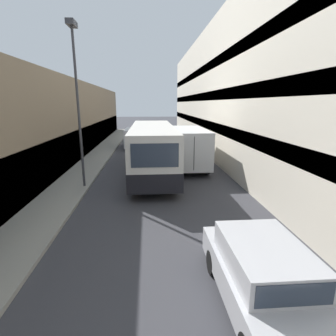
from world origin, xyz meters
name	(u,v)px	position (x,y,z in m)	size (l,w,h in m)	color
ground_plane	(159,182)	(0.00, 15.00, 0.00)	(150.00, 150.00, 0.00)	#38383D
sidewalk_left	(74,182)	(-4.68, 15.00, 0.07)	(2.04, 60.00, 0.13)	gray
building_left_shopfront	(28,134)	(-6.80, 15.00, 2.73)	(2.40, 60.00, 6.01)	#847056
building_right_apartment	(261,87)	(5.40, 15.00, 5.12)	(2.40, 60.00, 10.30)	beige
car_hatchback	(265,277)	(1.79, 5.55, 0.73)	(1.77, 4.21, 1.45)	#B7B7BC
bus	(153,149)	(-0.32, 16.69, 1.58)	(2.49, 9.96, 2.97)	silver
box_truck	(185,145)	(1.96, 18.84, 1.48)	(2.32, 7.53, 2.66)	silver
panel_van	(136,137)	(-1.82, 26.77, 1.05)	(1.96, 4.29, 1.86)	#BCBCC1
street_lamp	(76,79)	(-3.91, 14.12, 5.39)	(0.36, 0.80, 7.73)	#38383D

